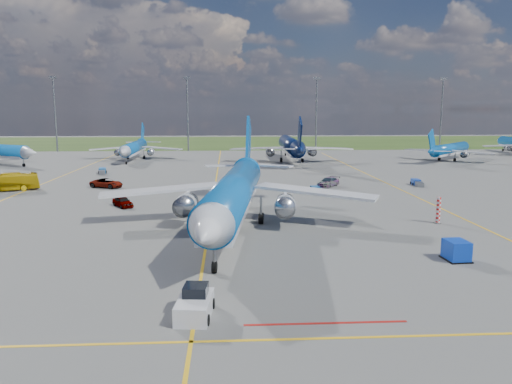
{
  "coord_description": "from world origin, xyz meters",
  "views": [
    {
      "loc": [
        2.13,
        -46.22,
        12.84
      ],
      "look_at": [
        5.17,
        6.75,
        4.0
      ],
      "focal_mm": 35.0,
      "sensor_mm": 36.0,
      "label": 1
    }
  ],
  "objects": [
    {
      "name": "warning_post",
      "position": [
        26.0,
        8.0,
        1.5
      ],
      "size": [
        0.5,
        0.5,
        3.0
      ],
      "primitive_type": "cylinder",
      "color": "red",
      "rests_on": "ground"
    },
    {
      "name": "service_car_c",
      "position": [
        19.02,
        35.71,
        0.76
      ],
      "size": [
        4.91,
        5.42,
        1.52
      ],
      "primitive_type": "imported",
      "rotation": [
        0.0,
        0.0,
        -0.67
      ],
      "color": "#999999",
      "rests_on": "ground"
    },
    {
      "name": "apron_bus",
      "position": [
        -33.16,
        33.91,
        1.41
      ],
      "size": [
        10.27,
        6.17,
        2.83
      ],
      "primitive_type": "imported",
      "rotation": [
        0.0,
        0.0,
        1.97
      ],
      "color": "#C29E0B",
      "rests_on": "ground"
    },
    {
      "name": "baggage_tug_c",
      "position": [
        -23.08,
        55.01,
        0.49
      ],
      "size": [
        2.19,
        4.85,
        1.05
      ],
      "rotation": [
        0.0,
        0.0,
        0.21
      ],
      "color": "#1C62AB",
      "rests_on": "ground"
    },
    {
      "name": "taxiway_lines",
      "position": [
        0.17,
        27.7,
        0.01
      ],
      "size": [
        60.25,
        160.0,
        0.02
      ],
      "color": "yellow",
      "rests_on": "ground"
    },
    {
      "name": "bg_jet_n",
      "position": [
        17.96,
        77.88,
        0.0
      ],
      "size": [
        32.91,
        42.68,
        10.99
      ],
      "primitive_type": null,
      "rotation": [
        0.0,
        0.0,
        3.12
      ],
      "color": "#07143A",
      "rests_on": "ground"
    },
    {
      "name": "service_car_b",
      "position": [
        -17.88,
        36.55,
        0.76
      ],
      "size": [
        5.98,
        4.41,
        1.51
      ],
      "primitive_type": "imported",
      "rotation": [
        0.0,
        0.0,
        1.17
      ],
      "color": "#999999",
      "rests_on": "ground"
    },
    {
      "name": "bg_jet_ne",
      "position": [
        58.54,
        77.06,
        0.0
      ],
      "size": [
        38.31,
        38.79,
        8.11
      ],
      "primitive_type": null,
      "rotation": [
        0.0,
        0.0,
        2.4
      ],
      "color": "#0C58A8",
      "rests_on": "ground"
    },
    {
      "name": "ground",
      "position": [
        0.0,
        0.0,
        0.0
      ],
      "size": [
        400.0,
        400.0,
        0.0
      ],
      "primitive_type": "plane",
      "color": "#565654",
      "rests_on": "ground"
    },
    {
      "name": "grass_strip",
      "position": [
        0.0,
        150.0,
        0.0
      ],
      "size": [
        400.0,
        80.0,
        0.01
      ],
      "primitive_type": "cube",
      "color": "#2D4719",
      "rests_on": "ground"
    },
    {
      "name": "baggage_tug_e",
      "position": [
        34.34,
        36.0,
        0.45
      ],
      "size": [
        1.55,
        4.37,
        0.96
      ],
      "rotation": [
        0.0,
        0.0,
        -0.1
      ],
      "color": "#1B40A5",
      "rests_on": "ground"
    },
    {
      "name": "pushback_tug",
      "position": [
        0.0,
        -16.36,
        0.75
      ],
      "size": [
        2.38,
        5.53,
        1.85
      ],
      "rotation": [
        0.0,
        0.0,
        -0.09
      ],
      "color": "silver",
      "rests_on": "ground"
    },
    {
      "name": "main_airliner",
      "position": [
        2.81,
        6.43,
        0.0
      ],
      "size": [
        38.74,
        47.88,
        11.55
      ],
      "primitive_type": null,
      "rotation": [
        0.0,
        0.0,
        -0.12
      ],
      "color": "#0C58A8",
      "rests_on": "ground"
    },
    {
      "name": "floodlight_masts",
      "position": [
        10.0,
        110.0,
        12.56
      ],
      "size": [
        202.2,
        0.5,
        22.7
      ],
      "color": "slate",
      "rests_on": "ground"
    },
    {
      "name": "service_car_a",
      "position": [
        -11.82,
        19.73,
        0.7
      ],
      "size": [
        3.62,
        4.34,
        1.4
      ],
      "primitive_type": "imported",
      "rotation": [
        0.0,
        0.0,
        0.58
      ],
      "color": "#999999",
      "rests_on": "ground"
    },
    {
      "name": "uld_container",
      "position": [
        21.7,
        -5.9,
        0.86
      ],
      "size": [
        1.86,
        2.26,
        1.73
      ],
      "primitive_type": "cube",
      "rotation": [
        0.0,
        0.0,
        0.06
      ],
      "color": "#0D37B6",
      "rests_on": "ground"
    },
    {
      "name": "baggage_tug_w",
      "position": [
        15.78,
        29.1,
        0.44
      ],
      "size": [
        1.27,
        4.21,
        0.94
      ],
      "rotation": [
        0.0,
        0.0,
        0.03
      ],
      "color": "#17508F",
      "rests_on": "ground"
    },
    {
      "name": "bg_jet_nnw",
      "position": [
        -21.71,
        83.03,
        0.0
      ],
      "size": [
        25.83,
        33.76,
        8.79
      ],
      "primitive_type": null,
      "rotation": [
        0.0,
        0.0,
        0.01
      ],
      "color": "#0C58A8",
      "rests_on": "ground"
    }
  ]
}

